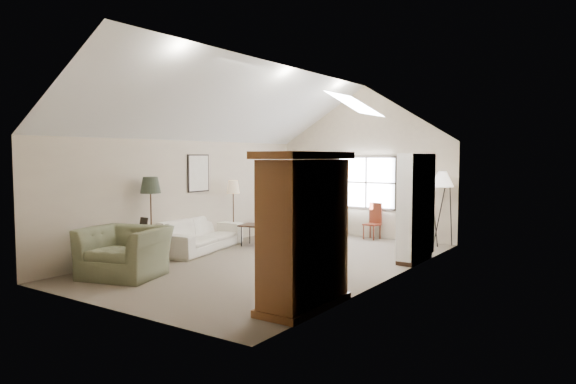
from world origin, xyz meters
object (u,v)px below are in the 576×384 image
Objects in this scene: sofa at (199,234)px; coffee_table at (262,236)px; armchair_far at (323,221)px; side_chair at (372,221)px; side_table at (144,247)px; armoire at (304,231)px; armchair_near at (125,252)px.

coffee_table is at bearing -49.39° from sofa.
side_chair reaches higher than armchair_far.
coffee_table is 1.59× the size of side_table.
side_table is (-4.38, 0.83, -0.78)m from armoire.
side_chair is at bearing -169.88° from armchair_far.
sofa is 3.99× the size of side_table.
coffee_table is at bearing 70.73° from armchair_near.
sofa is 1.49m from coffee_table.
armchair_near is at bearing 82.37° from armchair_far.
sofa is 1.86× the size of armchair_near.
armchair_near is (-3.66, -0.21, -0.66)m from armoire.
armchair_near reaches higher than coffee_table.
side_table is (0.00, -1.60, -0.05)m from sofa.
armchair_near is (0.72, -2.64, 0.07)m from sofa.
sofa is at bearing 150.97° from armoire.
sofa is (-4.38, 2.43, -0.73)m from armoire.
armchair_far is at bearing 75.45° from side_table.
armchair_near is 1.27m from side_table.
side_table is at bearing 169.26° from armoire.
side_table is at bearing 166.80° from sofa.
sofa is 1.60m from side_table.
coffee_table is 2.93m from side_table.
side_chair is (1.87, 6.31, 0.03)m from armchair_near.
armchair_near is 1.35× the size of coffee_table.
armoire reaches higher than armchair_far.
armchair_far is 1.42× the size of side_table.
armoire reaches higher than sofa.
armchair_near is 1.45× the size of side_chair.
armoire is 5.06m from sofa.
armoire is at bearing -65.48° from side_chair.
coffee_table is at bearing -116.58° from side_chair.
side_chair is (2.59, 5.27, 0.15)m from side_table.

